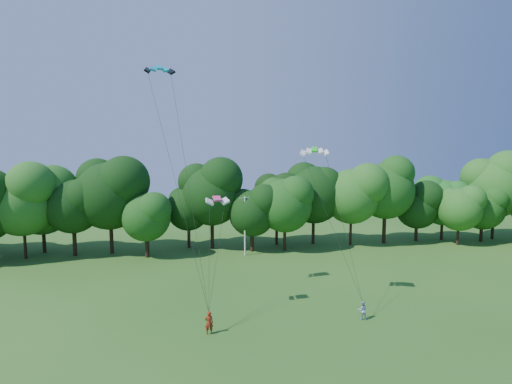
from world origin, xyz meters
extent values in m
cylinder|color=silver|center=(0.59, 32.18, 3.93)|extent=(0.20, 0.20, 7.86)
cube|color=silver|center=(0.59, 32.18, 7.66)|extent=(1.51, 0.60, 0.08)
imported|color=maroon|center=(-4.80, 10.22, 0.89)|extent=(0.68, 0.47, 1.78)
imported|color=#96ADD0|center=(7.79, 11.03, 0.78)|extent=(0.85, 0.71, 1.56)
cube|color=#058EAB|center=(-8.57, 16.86, 20.90)|extent=(2.58, 1.49, 0.59)
cube|color=#21DD23|center=(4.53, 14.49, 13.93)|extent=(2.66, 1.72, 0.51)
cube|color=#D83C70|center=(-3.91, 13.74, 9.91)|extent=(2.04, 1.22, 0.40)
cylinder|color=black|center=(-26.13, 37.62, 2.25)|extent=(0.51, 0.51, 4.50)
ellipsoid|color=#1D4E16|center=(-26.13, 37.62, 8.18)|extent=(9.00, 9.00, 9.82)
cylinder|color=black|center=(5.94, 37.59, 2.05)|extent=(0.40, 0.40, 4.11)
ellipsoid|color=black|center=(5.94, 37.59, 7.47)|extent=(8.22, 8.22, 8.96)
cylinder|color=#3A2617|center=(31.81, 36.85, 1.92)|extent=(0.51, 0.51, 3.84)
ellipsoid|color=#1A551A|center=(31.81, 36.85, 6.97)|extent=(7.67, 7.67, 8.37)
camera|label=1|loc=(-5.53, -18.94, 13.96)|focal=28.00mm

